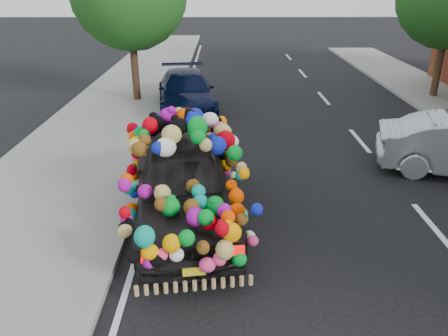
# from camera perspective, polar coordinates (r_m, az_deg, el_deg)

# --- Properties ---
(ground) EXTENTS (100.00, 100.00, 0.00)m
(ground) POSITION_cam_1_polar(r_m,az_deg,el_deg) (8.48, 3.21, -8.08)
(ground) COLOR black
(ground) RESTS_ON ground
(sidewalk) EXTENTS (4.00, 60.00, 0.12)m
(sidewalk) POSITION_cam_1_polar(r_m,az_deg,el_deg) (9.25, -24.66, -7.12)
(sidewalk) COLOR gray
(sidewalk) RESTS_ON ground
(kerb) EXTENTS (0.15, 60.00, 0.13)m
(kerb) POSITION_cam_1_polar(r_m,az_deg,el_deg) (8.63, -12.69, -7.58)
(kerb) COLOR gray
(kerb) RESTS_ON ground
(lane_markings) EXTENTS (6.00, 50.00, 0.01)m
(lane_markings) POSITION_cam_1_polar(r_m,az_deg,el_deg) (9.41, 25.85, -7.19)
(lane_markings) COLOR silver
(lane_markings) RESTS_ON ground
(plush_art_car) EXTENTS (2.91, 5.16, 2.25)m
(plush_art_car) POSITION_cam_1_polar(r_m,az_deg,el_deg) (8.34, -5.43, 0.24)
(plush_art_car) COLOR black
(plush_art_car) RESTS_ON ground
(navy_sedan) EXTENTS (2.56, 4.97, 1.38)m
(navy_sedan) POSITION_cam_1_polar(r_m,az_deg,el_deg) (15.98, -4.98, 9.89)
(navy_sedan) COLOR black
(navy_sedan) RESTS_ON ground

